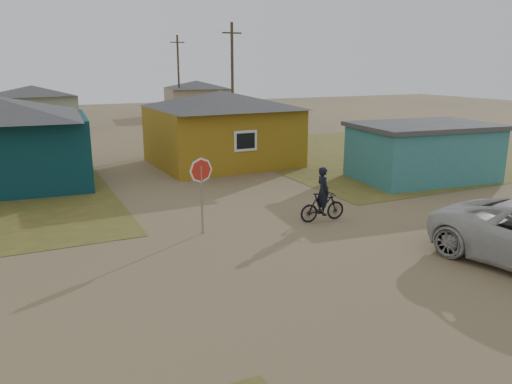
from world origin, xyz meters
TOP-DOWN VIEW (x-y plane):
  - ground at (0.00, 0.00)m, footprint 120.00×120.00m
  - grass_ne at (14.00, 13.00)m, footprint 20.00×18.00m
  - house_yellow at (2.50, 14.00)m, footprint 7.72×6.76m
  - shed_turquoise at (9.50, 6.50)m, footprint 6.71×4.93m
  - house_pale_west at (-6.00, 34.00)m, footprint 7.04×6.15m
  - house_beige_east at (10.00, 40.00)m, footprint 6.95×6.05m
  - utility_pole_near at (6.50, 22.00)m, footprint 1.40×0.20m
  - utility_pole_far at (7.50, 38.00)m, footprint 1.40×0.20m
  - stop_sign at (-2.36, 3.55)m, footprint 0.79×0.20m
  - cyclist at (1.77, 2.99)m, footprint 1.70×0.63m

SIDE VIEW (x-z plane):
  - ground at x=0.00m, z-range 0.00..0.00m
  - grass_ne at x=14.00m, z-range 0.00..0.01m
  - cyclist at x=1.77m, z-range -0.26..1.63m
  - shed_turquoise at x=9.50m, z-range 0.01..2.61m
  - stop_sign at x=-2.36m, z-range 0.58..3.02m
  - house_pale_west at x=-6.00m, z-range 0.06..3.66m
  - house_beige_east at x=10.00m, z-range 0.06..3.66m
  - house_yellow at x=2.50m, z-range 0.05..3.95m
  - utility_pole_near at x=6.50m, z-range 0.14..8.14m
  - utility_pole_far at x=7.50m, z-range 0.14..8.14m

